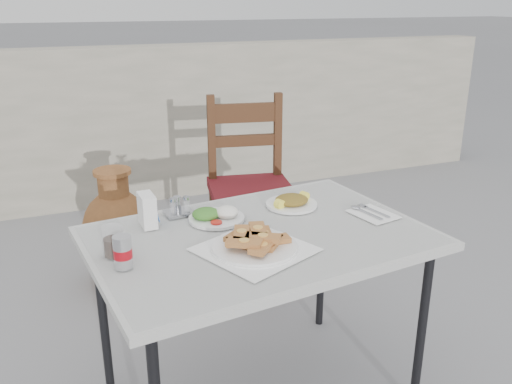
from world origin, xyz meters
name	(u,v)px	position (x,y,z in m)	size (l,w,h in m)	color
ground	(290,380)	(0.00, 0.00, 0.00)	(80.00, 80.00, 0.00)	slate
cafe_table	(260,246)	(-0.16, -0.05, 0.68)	(1.28, 0.94, 0.73)	black
pide_plate	(255,242)	(-0.23, -0.17, 0.76)	(0.43, 0.43, 0.07)	white
salad_rice_plate	(216,215)	(-0.27, 0.13, 0.75)	(0.22, 0.22, 0.05)	white
salad_chopped_plate	(292,202)	(0.07, 0.16, 0.75)	(0.21, 0.21, 0.05)	white
soda_can	(123,252)	(-0.66, -0.13, 0.78)	(0.06, 0.06, 0.11)	silver
cola_glass	(113,243)	(-0.68, -0.03, 0.77)	(0.07, 0.07, 0.10)	white
napkin_holder	(147,210)	(-0.52, 0.17, 0.79)	(0.07, 0.11, 0.12)	white
condiment_caddy	(179,208)	(-0.39, 0.24, 0.75)	(0.12, 0.10, 0.08)	#ACADB3
cutlery_napkin	(370,213)	(0.32, -0.03, 0.73)	(0.17, 0.20, 0.01)	white
chair	(250,185)	(0.21, 1.00, 0.53)	(0.53, 0.53, 1.03)	#36200E
terracotta_urn	(118,232)	(-0.53, 1.12, 0.31)	(0.39, 0.39, 0.68)	brown
back_wall	(157,123)	(0.00, 2.50, 0.60)	(6.00, 0.25, 1.20)	#A49A89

